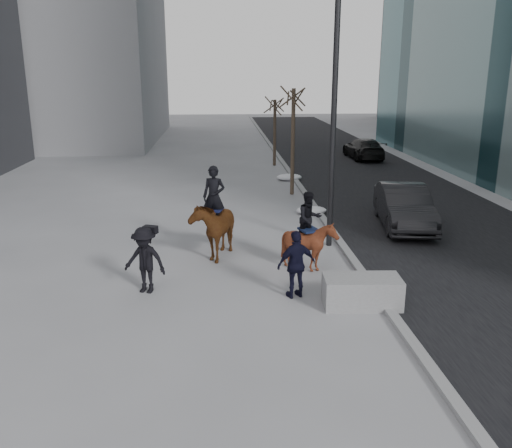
{
  "coord_description": "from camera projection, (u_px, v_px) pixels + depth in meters",
  "views": [
    {
      "loc": [
        -1.0,
        -13.14,
        5.58
      ],
      "look_at": [
        0.0,
        1.2,
        1.5
      ],
      "focal_mm": 38.0,
      "sensor_mm": 36.0,
      "label": 1
    }
  ],
  "objects": [
    {
      "name": "car_far",
      "position": [
        364.0,
        148.0,
        35.41
      ],
      "size": [
        1.98,
        4.65,
        1.34
      ],
      "primitive_type": "imported",
      "rotation": [
        0.0,
        0.0,
        3.16
      ],
      "color": "black",
      "rests_on": "ground"
    },
    {
      "name": "ground",
      "position": [
        259.0,
        291.0,
        14.2
      ],
      "size": [
        120.0,
        120.0,
        0.0
      ],
      "primitive_type": "plane",
      "color": "gray",
      "rests_on": "ground"
    },
    {
      "name": "camera_crew",
      "position": [
        145.0,
        260.0,
        13.93
      ],
      "size": [
        1.29,
        1.0,
        1.75
      ],
      "color": "black",
      "rests_on": "ground"
    },
    {
      "name": "tree_near",
      "position": [
        293.0,
        137.0,
        24.63
      ],
      "size": [
        1.2,
        1.2,
        5.36
      ],
      "primitive_type": null,
      "color": "#36261F",
      "rests_on": "ground"
    },
    {
      "name": "curb",
      "position": [
        310.0,
        200.0,
        23.98
      ],
      "size": [
        0.25,
        90.0,
        0.12
      ],
      "primitive_type": "cube",
      "color": "gray",
      "rests_on": "ground"
    },
    {
      "name": "car_near",
      "position": [
        404.0,
        207.0,
        19.88
      ],
      "size": [
        2.26,
        4.85,
        1.54
      ],
      "primitive_type": "imported",
      "rotation": [
        0.0,
        0.0,
        -0.14
      ],
      "color": "black",
      "rests_on": "ground"
    },
    {
      "name": "feeder",
      "position": [
        296.0,
        264.0,
        13.63
      ],
      "size": [
        1.11,
        1.0,
        1.75
      ],
      "color": "black",
      "rests_on": "ground"
    },
    {
      "name": "road",
      "position": [
        398.0,
        200.0,
        24.26
      ],
      "size": [
        8.0,
        90.0,
        0.01
      ],
      "primitive_type": "cube",
      "color": "black",
      "rests_on": "ground"
    },
    {
      "name": "lamppost",
      "position": [
        335.0,
        90.0,
        16.61
      ],
      "size": [
        0.25,
        0.8,
        9.09
      ],
      "color": "black",
      "rests_on": "ground"
    },
    {
      "name": "tree_far",
      "position": [
        275.0,
        129.0,
        32.49
      ],
      "size": [
        1.2,
        1.2,
        4.36
      ],
      "primitive_type": null,
      "color": "#32241D",
      "rests_on": "ground"
    },
    {
      "name": "mounted_left",
      "position": [
        214.0,
        223.0,
        16.72
      ],
      "size": [
        1.58,
        2.36,
        2.8
      ],
      "color": "#4D230F",
      "rests_on": "ground"
    },
    {
      "name": "mounted_right",
      "position": [
        309.0,
        240.0,
        15.49
      ],
      "size": [
        1.57,
        1.67,
        2.29
      ],
      "color": "#491D0E",
      "rests_on": "ground"
    },
    {
      "name": "planter",
      "position": [
        362.0,
        292.0,
        13.23
      ],
      "size": [
        1.92,
        1.04,
        0.75
      ],
      "primitive_type": "cube",
      "rotation": [
        0.0,
        0.0,
        -0.06
      ],
      "color": "gray",
      "rests_on": "ground"
    },
    {
      "name": "snow_piles",
      "position": [
        297.0,
        189.0,
        25.6
      ],
      "size": [
        1.34,
        7.81,
        0.34
      ],
      "color": "silver",
      "rests_on": "ground"
    }
  ]
}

